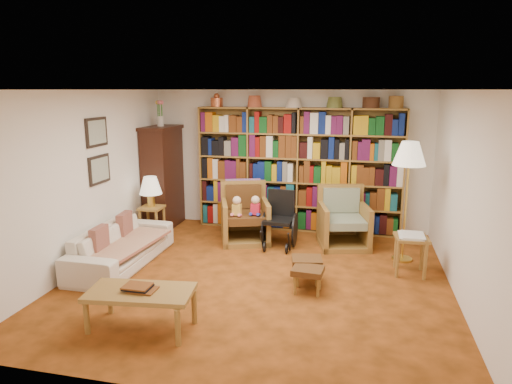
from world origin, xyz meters
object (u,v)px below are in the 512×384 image
(side_table_lamp, at_px, (152,215))
(floor_lamp, at_px, (409,159))
(coffee_table, at_px, (141,295))
(footstool_a, at_px, (307,262))
(side_table_papers, at_px, (411,243))
(armchair_sage, at_px, (344,223))
(sofa, at_px, (122,246))
(armchair_leather, at_px, (247,216))
(footstool_b, at_px, (308,272))
(wheelchair, at_px, (280,221))

(side_table_lamp, height_order, floor_lamp, floor_lamp)
(coffee_table, bearing_deg, footstool_a, 45.78)
(side_table_papers, height_order, coffee_table, side_table_papers)
(armchair_sage, xyz_separation_m, footstool_a, (-0.41, -1.66, -0.09))
(armchair_sage, bearing_deg, coffee_table, -121.19)
(armchair_sage, distance_m, footstool_a, 1.71)
(armchair_sage, bearing_deg, sofa, -152.07)
(side_table_lamp, relative_size, coffee_table, 0.48)
(coffee_table, bearing_deg, armchair_sage, 58.81)
(side_table_lamp, height_order, footstool_a, side_table_lamp)
(armchair_sage, height_order, footstool_a, armchair_sage)
(sofa, relative_size, coffee_table, 1.69)
(armchair_sage, height_order, coffee_table, armchair_sage)
(sofa, relative_size, side_table_papers, 3.44)
(armchair_leather, height_order, coffee_table, armchair_leather)
(sofa, xyz_separation_m, side_table_lamp, (-0.10, 1.22, 0.12))
(floor_lamp, bearing_deg, armchair_leather, 170.29)
(footstool_b, bearing_deg, side_table_papers, 34.66)
(armchair_leather, height_order, footstool_a, armchair_leather)
(floor_lamp, relative_size, side_table_papers, 3.12)
(side_table_lamp, distance_m, floor_lamp, 4.26)
(floor_lamp, distance_m, side_table_papers, 1.22)
(side_table_papers, distance_m, footstool_b, 1.60)
(floor_lamp, bearing_deg, armchair_sage, 148.65)
(floor_lamp, xyz_separation_m, footstool_a, (-1.30, -1.11, -1.27))
(side_table_lamp, bearing_deg, sofa, -85.31)
(floor_lamp, relative_size, footstool_b, 4.42)
(footstool_a, xyz_separation_m, coffee_table, (-1.57, -1.61, 0.11))
(wheelchair, bearing_deg, footstool_b, -68.66)
(sofa, xyz_separation_m, armchair_leather, (1.49, 1.53, 0.12))
(sofa, relative_size, armchair_sage, 2.03)
(armchair_sage, bearing_deg, footstool_b, -100.39)
(wheelchair, height_order, floor_lamp, floor_lamp)
(footstool_b, bearing_deg, coffee_table, -141.31)
(floor_lamp, bearing_deg, wheelchair, 172.70)
(armchair_sage, distance_m, floor_lamp, 1.57)
(sofa, distance_m, armchair_sage, 3.52)
(floor_lamp, bearing_deg, side_table_papers, -84.21)
(side_table_papers, height_order, footstool_b, side_table_papers)
(side_table_lamp, xyz_separation_m, footstool_b, (2.85, -1.55, -0.14))
(armchair_leather, height_order, armchair_sage, armchair_leather)
(armchair_sage, bearing_deg, side_table_lamp, -172.39)
(wheelchair, xyz_separation_m, side_table_papers, (1.96, -0.77, 0.03))
(footstool_a, bearing_deg, floor_lamp, 40.51)
(footstool_b, height_order, coffee_table, coffee_table)
(armchair_sage, bearing_deg, footstool_a, -103.93)
(armchair_leather, relative_size, side_table_papers, 1.82)
(floor_lamp, bearing_deg, coffee_table, -136.50)
(floor_lamp, bearing_deg, footstool_a, -139.49)
(side_table_lamp, distance_m, footstool_b, 3.24)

